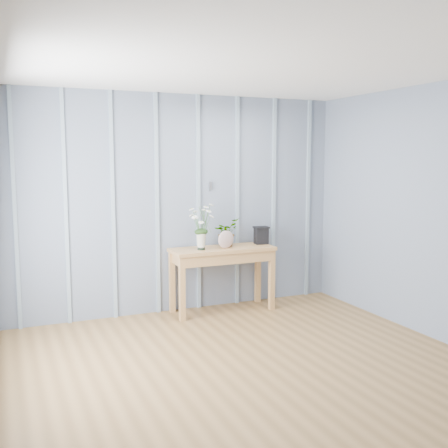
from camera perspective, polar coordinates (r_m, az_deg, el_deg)
name	(u,v)px	position (r m, az deg, el deg)	size (l,w,h in m)	color
ground	(269,384)	(4.35, 4.94, -16.95)	(4.50, 4.50, 0.00)	brown
room_shell	(223,135)	(4.80, -0.06, 9.71)	(4.00, 4.50, 2.50)	gray
sideboard	(222,257)	(6.07, -0.19, -3.64)	(1.20, 0.45, 0.75)	#B17F46
daisy_vase	(201,221)	(5.86, -2.51, 0.37)	(0.37, 0.28, 0.53)	black
spider_plant	(226,232)	(6.14, 0.26, -0.91)	(0.29, 0.25, 0.32)	#193412
felt_disc_vessel	(226,240)	(5.98, 0.21, -1.70)	(0.21, 0.06, 0.21)	#885057
carved_box	(261,235)	(6.30, 4.07, -1.21)	(0.18, 0.15, 0.21)	black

